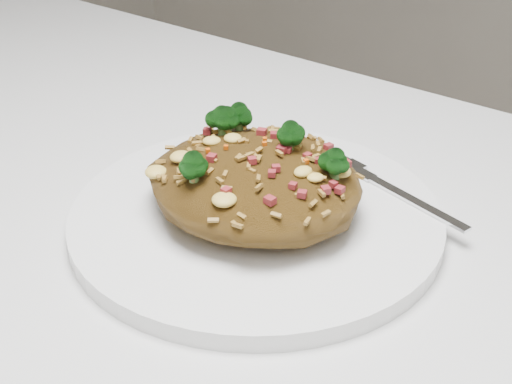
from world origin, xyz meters
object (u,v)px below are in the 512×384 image
fried_rice (256,172)px  fork (393,190)px  dining_table (112,321)px  plate (256,217)px

fried_rice → fork: size_ratio=1.03×
fried_rice → fork: bearing=50.9°
dining_table → fried_rice: size_ratio=7.26×
plate → fork: bearing=51.3°
dining_table → plate: plate is taller
dining_table → plate: (0.09, 0.08, 0.10)m
dining_table → fork: 0.25m
dining_table → fork: fork is taller
plate → fork: size_ratio=1.76×
plate → fried_rice: bearing=141.8°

